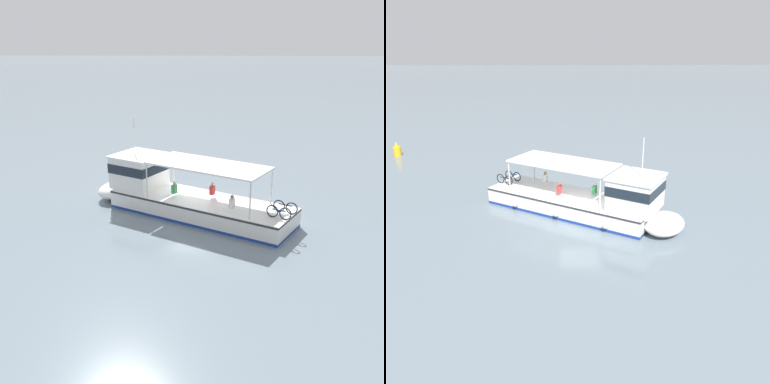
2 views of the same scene
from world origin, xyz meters
TOP-DOWN VIEW (x-y plane):
  - ground_plane at (0.00, 0.00)m, footprint 400.00×400.00m
  - ferry_main at (0.83, -0.78)m, footprint 9.12×12.52m

SIDE VIEW (x-z plane):
  - ground_plane at x=0.00m, z-range 0.00..0.00m
  - ferry_main at x=0.83m, z-range -1.64..3.68m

